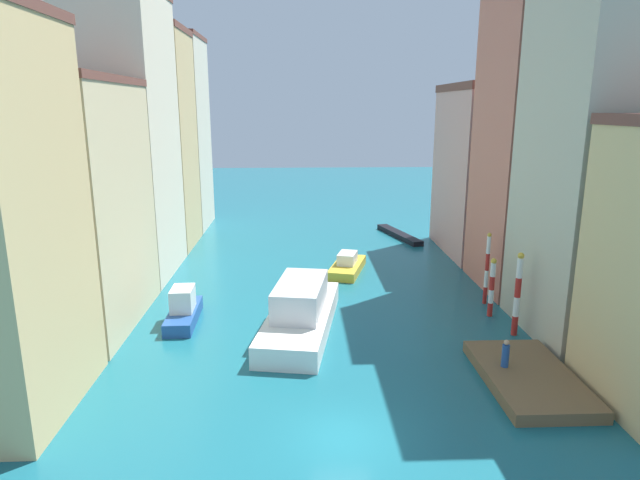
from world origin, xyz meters
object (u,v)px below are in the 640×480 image
Objects in this scene: vaporetto_white at (301,312)px; mooring_pole_0 at (518,293)px; person_on_dock at (505,354)px; mooring_pole_2 at (487,268)px; motorboat_0 at (347,266)px; waterfront_dock at (528,378)px; mooring_pole_1 at (492,287)px; motorboat_1 at (183,310)px; gondola_black at (399,235)px.

mooring_pole_0 is at bearing -5.75° from vaporetto_white.
person_on_dock is 0.29× the size of mooring_pole_2.
vaporetto_white is at bearing 147.71° from person_on_dock.
motorboat_0 is at bearing 71.67° from vaporetto_white.
motorboat_0 is (-7.16, 18.70, 0.25)m from waterfront_dock.
waterfront_dock is 1.22× the size of motorboat_0.
mooring_pole_1 is (-0.40, 3.02, -0.60)m from mooring_pole_0.
gondola_black is at bearing 51.44° from motorboat_1.
mooring_pole_0 is 12.74m from vaporetto_white.
person_on_dock is at bearing 146.90° from waterfront_dock.
person_on_dock is at bearing -24.49° from motorboat_1.
waterfront_dock is at bearing -105.21° from mooring_pole_0.
mooring_pole_1 is at bearing -100.76° from mooring_pole_2.
mooring_pole_2 is (0.03, 5.29, -0.05)m from mooring_pole_0.
mooring_pole_0 is 20.18m from motorboat_1.
mooring_pole_2 is 0.81× the size of motorboat_0.
motorboat_0 is at bearing 123.92° from mooring_pole_0.
mooring_pole_2 is at bearing 76.17° from person_on_dock.
mooring_pole_0 is (1.56, 5.73, 2.29)m from waterfront_dock.
mooring_pole_1 is at bearing 75.33° from person_on_dock.
waterfront_dock is at bearing -88.69° from gondola_black.
mooring_pole_0 is at bearing -82.37° from mooring_pole_1.
vaporetto_white is (-12.20, -1.75, -0.82)m from mooring_pole_1.
motorboat_0 is at bearing 110.97° from waterfront_dock.
vaporetto_white is 2.20× the size of motorboat_1.
vaporetto_white reaches higher than gondola_black.
mooring_pole_1 is 0.34× the size of vaporetto_white.
gondola_black is (-0.70, 30.68, -0.04)m from waterfront_dock.
waterfront_dock is 8.98m from mooring_pole_1.
mooring_pole_1 is at bearing 8.15° from vaporetto_white.
vaporetto_white is at bearing -171.85° from mooring_pole_1.
motorboat_1 is at bearing -179.43° from mooring_pole_1.
mooring_pole_1 is 19.54m from motorboat_1.
mooring_pole_0 reaches higher than motorboat_0.
person_on_dock reaches higher than motorboat_0.
mooring_pole_1 is at bearing -50.12° from motorboat_0.
person_on_dock is at bearing -71.07° from motorboat_0.
motorboat_0 reaches higher than gondola_black.
person_on_dock is at bearing -104.67° from mooring_pole_1.
mooring_pole_0 reaches higher than waterfront_dock.
mooring_pole_0 is 0.44× the size of vaporetto_white.
vaporetto_white is at bearing 174.25° from mooring_pole_0.
motorboat_0 is (-6.19, 18.07, -0.70)m from person_on_dock.
mooring_pole_2 is at bearing 7.06° from motorboat_1.
person_on_dock is 0.28× the size of mooring_pole_0.
mooring_pole_2 is 20.16m from motorboat_1.
person_on_dock is at bearing -32.29° from vaporetto_white.
motorboat_0 is at bearing 138.72° from mooring_pole_2.
mooring_pole_2 is at bearing -83.36° from gondola_black.
mooring_pole_1 is (2.12, 8.11, 0.74)m from person_on_dock.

